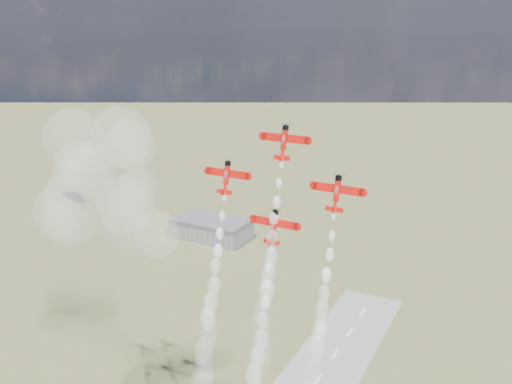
{
  "coord_description": "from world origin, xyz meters",
  "views": [
    {
      "loc": [
        64.52,
        -105.77,
        136.29
      ],
      "look_at": [
        7.16,
        2.97,
        98.42
      ],
      "focal_mm": 38.0,
      "sensor_mm": 36.0,
      "label": 1
    }
  ],
  "objects_px": {
    "hangar": "(211,228)",
    "plane_right": "(337,193)",
    "plane_left": "(226,177)",
    "plane_slot": "(274,226)",
    "plane_lead": "(284,142)"
  },
  "relations": [
    {
      "from": "hangar",
      "to": "plane_right",
      "type": "distance_m",
      "value": 249.02
    },
    {
      "from": "plane_left",
      "to": "plane_slot",
      "type": "distance_m",
      "value": 17.2
    },
    {
      "from": "plane_lead",
      "to": "plane_left",
      "type": "relative_size",
      "value": 1.0
    },
    {
      "from": "plane_right",
      "to": "hangar",
      "type": "bearing_deg",
      "value": 129.74
    },
    {
      "from": "plane_left",
      "to": "plane_right",
      "type": "xyz_separation_m",
      "value": [
        28.19,
        0.0,
        0.0
      ]
    },
    {
      "from": "plane_lead",
      "to": "hangar",
      "type": "bearing_deg",
      "value": 127.33
    },
    {
      "from": "hangar",
      "to": "plane_left",
      "type": "distance_m",
      "value": 233.46
    },
    {
      "from": "hangar",
      "to": "plane_left",
      "type": "xyz_separation_m",
      "value": [
        119.06,
        -177.09,
        94.7
      ]
    },
    {
      "from": "plane_lead",
      "to": "plane_slot",
      "type": "bearing_deg",
      "value": -90.0
    },
    {
      "from": "plane_right",
      "to": "plane_slot",
      "type": "distance_m",
      "value": 17.2
    },
    {
      "from": "plane_slot",
      "to": "plane_lead",
      "type": "bearing_deg",
      "value": 90.0
    },
    {
      "from": "plane_right",
      "to": "plane_lead",
      "type": "bearing_deg",
      "value": 170.08
    },
    {
      "from": "plane_left",
      "to": "plane_slot",
      "type": "xyz_separation_m",
      "value": [
        14.09,
        -2.47,
        -9.55
      ]
    },
    {
      "from": "hangar",
      "to": "plane_left",
      "type": "bearing_deg",
      "value": -56.09
    },
    {
      "from": "hangar",
      "to": "plane_right",
      "type": "relative_size",
      "value": 4.34
    }
  ]
}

